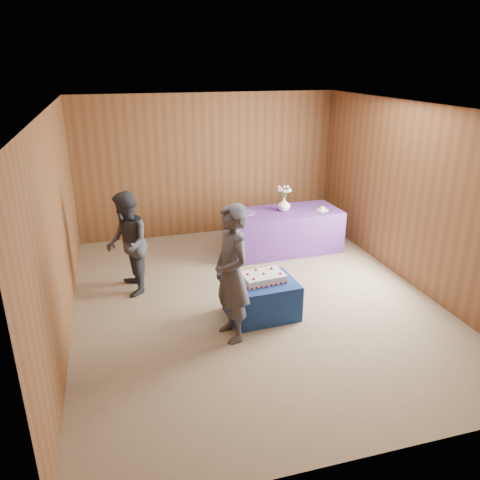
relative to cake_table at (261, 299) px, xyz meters
name	(u,v)px	position (x,y,z in m)	size (l,w,h in m)	color
ground	(254,300)	(0.03, 0.42, -0.25)	(6.00, 6.00, 0.00)	#87755D
room_shell	(255,178)	(0.03, 0.42, 1.55)	(5.04, 6.04, 2.72)	brown
cake_table	(261,299)	(0.00, 0.00, 0.00)	(0.90, 0.70, 0.50)	navy
serving_table	(283,231)	(1.10, 2.10, 0.12)	(2.00, 0.90, 0.75)	#5C3289
sheet_cake	(263,277)	(0.02, 0.03, 0.30)	(0.62, 0.46, 0.14)	white
vase	(284,204)	(1.10, 2.12, 0.62)	(0.22, 0.22, 0.23)	white
flower_spray	(284,189)	(1.10, 2.12, 0.89)	(0.25, 0.24, 0.19)	#2E6D2B
platter	(246,213)	(0.41, 2.16, 0.51)	(0.34, 0.34, 0.02)	#6C4D9A
plate	(322,210)	(1.77, 1.95, 0.51)	(0.22, 0.22, 0.01)	white
cake_slice	(323,208)	(1.77, 1.95, 0.54)	(0.07, 0.07, 0.08)	white
knife	(328,212)	(1.82, 1.84, 0.50)	(0.26, 0.02, 0.00)	#AFAEB3
guest_left	(232,274)	(-0.52, -0.40, 0.61)	(0.63, 0.41, 1.73)	#3C3C48
guest_right	(127,244)	(-1.66, 1.17, 0.52)	(0.75, 0.58, 1.54)	#303139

